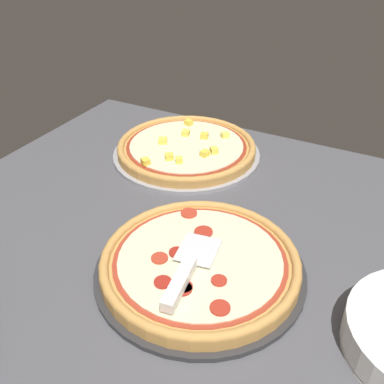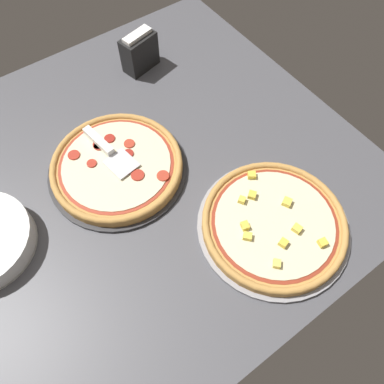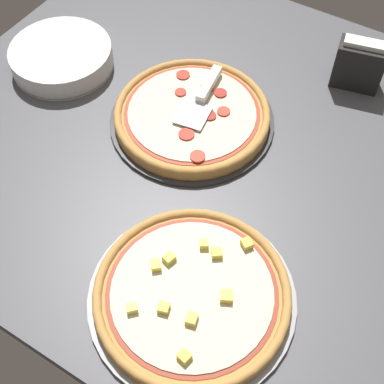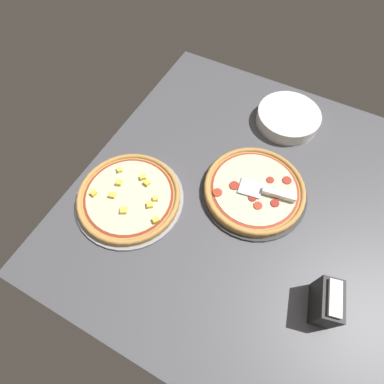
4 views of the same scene
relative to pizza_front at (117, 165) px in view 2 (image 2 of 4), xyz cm
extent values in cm
cube|color=#4C4C51|center=(-2.73, 2.92, -4.44)|extent=(126.84, 116.46, 3.60)
cylinder|color=#2D2D30|center=(0.01, 0.01, -2.14)|extent=(38.72, 38.72, 1.00)
cylinder|color=#C68E47|center=(0.01, 0.01, -0.56)|extent=(36.40, 36.40, 2.15)
torus|color=#C68E47|center=(0.01, 0.01, 0.51)|extent=(36.40, 36.40, 1.81)
cylinder|color=#A33823|center=(0.01, 0.01, 0.59)|extent=(31.64, 31.64, 0.15)
cylinder|color=beige|center=(0.01, 0.01, 0.71)|extent=(29.85, 29.85, 0.40)
cylinder|color=#AD2D1E|center=(5.49, -3.73, 1.11)|extent=(2.74, 2.74, 0.40)
cylinder|color=maroon|center=(0.91, -8.28, 1.11)|extent=(3.28, 3.28, 0.40)
cylinder|color=#AD2D1E|center=(-2.53, 6.83, 1.11)|extent=(3.61, 3.61, 0.40)
cylinder|color=maroon|center=(-2.59, -8.48, 1.11)|extent=(3.07, 3.07, 0.40)
cylinder|color=#B73823|center=(-6.34, -3.61, 1.11)|extent=(3.05, 3.05, 0.40)
cylinder|color=#AD2D1E|center=(8.18, -9.13, 1.11)|extent=(3.32, 3.32, 0.40)
cylinder|color=maroon|center=(-4.33, -0.79, 1.11)|extent=(2.98, 2.98, 0.40)
cylinder|color=#B73823|center=(-8.14, 10.97, 1.11)|extent=(3.37, 3.37, 0.40)
cylinder|color=maroon|center=(0.93, -7.83, 1.11)|extent=(3.05, 3.05, 0.40)
cylinder|color=#939399|center=(-23.57, 38.47, -2.14)|extent=(39.02, 39.02, 1.00)
cylinder|color=#C68E47|center=(-23.57, 38.47, -0.71)|extent=(36.68, 36.68, 1.85)
torus|color=#C68E47|center=(-23.57, 38.47, 0.21)|extent=(36.68, 36.68, 1.80)
cylinder|color=maroon|center=(-23.57, 38.47, 0.29)|extent=(31.88, 31.88, 0.15)
cylinder|color=beige|center=(-23.57, 38.47, 0.41)|extent=(30.07, 30.07, 0.40)
cube|color=yellow|center=(-16.49, 35.18, 1.31)|extent=(2.32, 2.52, 1.40)
cube|color=#F4D64C|center=(-29.50, 36.27, 1.31)|extent=(3.00, 2.96, 1.40)
cube|color=yellow|center=(-27.50, 24.70, 1.31)|extent=(2.79, 2.73, 1.40)
cube|color=yellow|center=(-21.07, 44.07, 1.31)|extent=(2.40, 2.38, 1.40)
cube|color=yellow|center=(-28.83, 49.52, 1.31)|extent=(2.33, 2.28, 1.40)
cube|color=#F9E05B|center=(-16.28, 47.03, 1.31)|extent=(2.61, 2.61, 1.40)
cube|color=yellow|center=(-23.58, 29.50, 1.31)|extent=(2.82, 2.81, 1.40)
cube|color=#F4D64C|center=(-26.38, 43.22, 1.31)|extent=(2.41, 2.59, 1.40)
cube|color=#F4D64C|center=(-20.52, 29.08, 1.31)|extent=(2.38, 2.38, 1.40)
cube|color=#F4D64C|center=(-15.15, 37.70, 1.31)|extent=(2.78, 2.80, 1.40)
cube|color=silver|center=(-1.01, 1.28, 1.54)|extent=(8.10, 9.04, 0.24)
cube|color=white|center=(0.48, -8.50, 2.42)|extent=(3.94, 11.90, 2.00)
cube|color=black|center=(-27.62, -32.28, 3.24)|extent=(12.73, 8.61, 11.76)
cube|color=white|center=(-27.62, -32.28, 9.72)|extent=(10.40, 5.52, 1.20)
camera|label=1|loc=(27.13, -54.60, 55.35)|focal=42.00mm
camera|label=2|loc=(17.25, 59.84, 84.99)|focal=35.00mm
camera|label=3|loc=(-45.44, 74.17, 90.55)|focal=50.00mm
camera|label=4|loc=(-58.69, -5.45, 92.94)|focal=28.00mm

